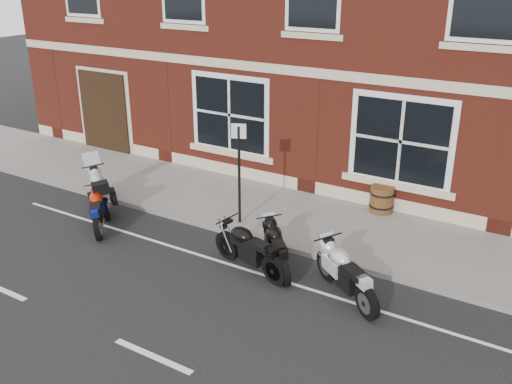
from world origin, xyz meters
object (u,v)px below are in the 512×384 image
moto_sport_silver (347,271)px  moto_naked_black (250,246)px  barrel_planter (382,199)px  moto_sport_black (279,246)px  moto_sport_red (100,208)px  parking_sign (239,167)px  moto_touring_silver (101,188)px

moto_sport_silver → moto_naked_black: (-2.12, -0.10, -0.00)m
moto_naked_black → barrel_planter: 4.28m
moto_sport_black → barrel_planter: size_ratio=2.24×
moto_sport_black → moto_naked_black: bearing=179.8°
moto_sport_red → moto_sport_silver: (6.32, 0.23, 0.06)m
moto_sport_black → moto_naked_black: size_ratio=0.74×
moto_sport_red → moto_sport_black: 4.69m
barrel_planter → parking_sign: size_ratio=0.28×
moto_sport_black → parking_sign: bearing=103.4°
barrel_planter → parking_sign: 3.78m
barrel_planter → moto_sport_silver: bearing=-79.3°
moto_sport_silver → barrel_planter: bearing=46.6°
moto_sport_black → moto_naked_black: (-0.46, -0.41, 0.04)m
moto_sport_black → barrel_planter: 3.76m
parking_sign → moto_sport_black: bearing=-57.2°
parking_sign → barrel_planter: bearing=19.1°
moto_sport_black → parking_sign: size_ratio=0.62×
parking_sign → moto_sport_silver: bearing=-46.6°
moto_sport_red → parking_sign: size_ratio=0.60×
moto_touring_silver → moto_sport_silver: moto_touring_silver is taller
moto_sport_red → barrel_planter: moto_sport_red is taller
barrel_planter → moto_sport_black: bearing=-104.2°
moto_touring_silver → barrel_planter: moto_touring_silver is taller
moto_sport_black → moto_sport_silver: (1.67, -0.31, 0.04)m
moto_sport_red → moto_sport_black: moto_sport_black is taller
barrel_planter → parking_sign: parking_sign is taller
moto_sport_silver → barrel_planter: moto_sport_silver is taller
moto_touring_silver → parking_sign: parking_sign is taller
barrel_planter → moto_touring_silver: bearing=-152.3°
moto_sport_red → moto_sport_black: size_ratio=0.96×
moto_sport_silver → moto_sport_black: bearing=115.3°
moto_touring_silver → moto_sport_red: bearing=-99.5°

